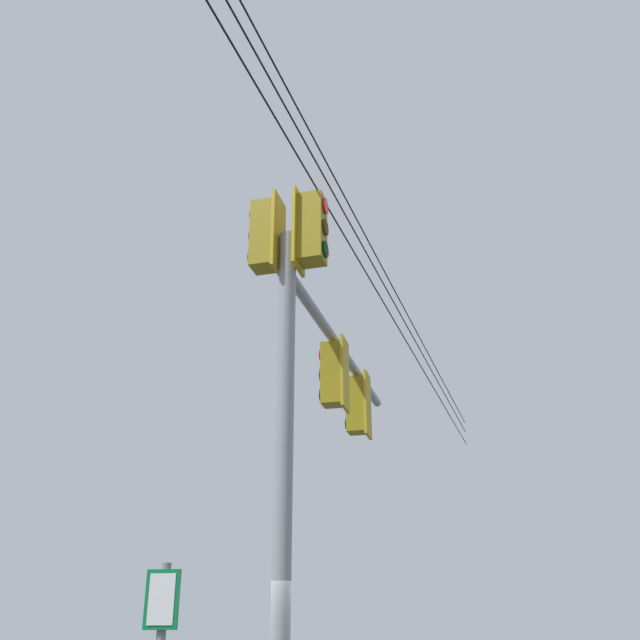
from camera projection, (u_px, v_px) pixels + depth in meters
name	position (u px, v px, depth m)	size (l,w,h in m)	color
signal_mast_assembly	(314.00, 376.00, 9.32)	(5.55, 0.97, 7.02)	gray
overhead_wire_span	(324.00, 179.00, 10.91)	(32.27, 1.04, 1.33)	black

